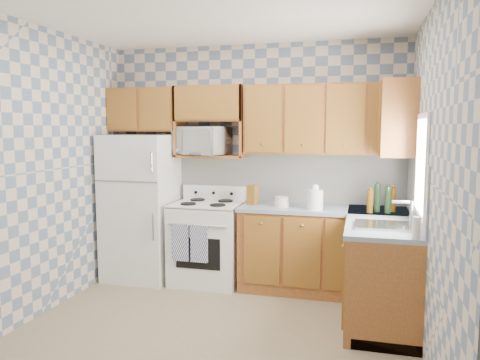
# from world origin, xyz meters

# --- Properties ---
(floor) EXTENTS (3.40, 3.40, 0.00)m
(floor) POSITION_xyz_m (0.00, 0.00, 0.00)
(floor) COLOR #7A694E
(floor) RESTS_ON ground
(back_wall) EXTENTS (3.40, 0.02, 2.70)m
(back_wall) POSITION_xyz_m (0.00, 1.60, 1.35)
(back_wall) COLOR slate
(back_wall) RESTS_ON ground
(right_wall) EXTENTS (0.02, 3.20, 2.70)m
(right_wall) POSITION_xyz_m (1.70, 0.00, 1.35)
(right_wall) COLOR slate
(right_wall) RESTS_ON ground
(backsplash_back) EXTENTS (2.60, 0.02, 0.56)m
(backsplash_back) POSITION_xyz_m (0.40, 1.59, 1.20)
(backsplash_back) COLOR white
(backsplash_back) RESTS_ON back_wall
(backsplash_right) EXTENTS (0.02, 1.60, 0.56)m
(backsplash_right) POSITION_xyz_m (1.69, 0.80, 1.20)
(backsplash_right) COLOR white
(backsplash_right) RESTS_ON right_wall
(refrigerator) EXTENTS (0.75, 0.70, 1.68)m
(refrigerator) POSITION_xyz_m (-1.27, 1.25, 0.84)
(refrigerator) COLOR white
(refrigerator) RESTS_ON floor
(stove_body) EXTENTS (0.76, 0.65, 0.90)m
(stove_body) POSITION_xyz_m (-0.47, 1.28, 0.45)
(stove_body) COLOR white
(stove_body) RESTS_ON floor
(cooktop) EXTENTS (0.76, 0.65, 0.02)m
(cooktop) POSITION_xyz_m (-0.47, 1.28, 0.91)
(cooktop) COLOR silver
(cooktop) RESTS_ON stove_body
(backguard) EXTENTS (0.76, 0.08, 0.17)m
(backguard) POSITION_xyz_m (-0.47, 1.55, 1.00)
(backguard) COLOR white
(backguard) RESTS_ON cooktop
(dish_towel_left) EXTENTS (0.19, 0.02, 0.40)m
(dish_towel_left) POSITION_xyz_m (-0.66, 0.93, 0.53)
(dish_towel_left) COLOR navy
(dish_towel_left) RESTS_ON stove_body
(dish_towel_right) EXTENTS (0.19, 0.02, 0.40)m
(dish_towel_right) POSITION_xyz_m (-0.45, 0.93, 0.53)
(dish_towel_right) COLOR navy
(dish_towel_right) RESTS_ON stove_body
(base_cabinets_back) EXTENTS (1.75, 0.60, 0.88)m
(base_cabinets_back) POSITION_xyz_m (0.82, 1.30, 0.44)
(base_cabinets_back) COLOR brown
(base_cabinets_back) RESTS_ON floor
(base_cabinets_right) EXTENTS (0.60, 1.60, 0.88)m
(base_cabinets_right) POSITION_xyz_m (1.40, 0.80, 0.44)
(base_cabinets_right) COLOR brown
(base_cabinets_right) RESTS_ON floor
(countertop_back) EXTENTS (1.77, 0.63, 0.04)m
(countertop_back) POSITION_xyz_m (0.82, 1.30, 0.90)
(countertop_back) COLOR slate
(countertop_back) RESTS_ON base_cabinets_back
(countertop_right) EXTENTS (0.63, 1.60, 0.04)m
(countertop_right) POSITION_xyz_m (1.40, 0.80, 0.90)
(countertop_right) COLOR slate
(countertop_right) RESTS_ON base_cabinets_right
(upper_cabinets_back) EXTENTS (1.75, 0.33, 0.74)m
(upper_cabinets_back) POSITION_xyz_m (0.82, 1.44, 1.85)
(upper_cabinets_back) COLOR brown
(upper_cabinets_back) RESTS_ON back_wall
(upper_cabinets_fridge) EXTENTS (0.82, 0.33, 0.50)m
(upper_cabinets_fridge) POSITION_xyz_m (-1.29, 1.44, 1.97)
(upper_cabinets_fridge) COLOR brown
(upper_cabinets_fridge) RESTS_ON back_wall
(upper_cabinets_right) EXTENTS (0.33, 0.70, 0.74)m
(upper_cabinets_right) POSITION_xyz_m (1.53, 1.25, 1.85)
(upper_cabinets_right) COLOR brown
(upper_cabinets_right) RESTS_ON right_wall
(microwave_shelf) EXTENTS (0.80, 0.33, 0.03)m
(microwave_shelf) POSITION_xyz_m (-0.47, 1.44, 1.44)
(microwave_shelf) COLOR brown
(microwave_shelf) RESTS_ON back_wall
(microwave) EXTENTS (0.66, 0.52, 0.32)m
(microwave) POSITION_xyz_m (-0.58, 1.41, 1.61)
(microwave) COLOR white
(microwave) RESTS_ON microwave_shelf
(sink) EXTENTS (0.48, 0.40, 0.03)m
(sink) POSITION_xyz_m (1.40, 0.45, 0.93)
(sink) COLOR #B7B7BC
(sink) RESTS_ON countertop_right
(window) EXTENTS (0.02, 0.66, 0.86)m
(window) POSITION_xyz_m (1.69, 0.45, 1.45)
(window) COLOR white
(window) RESTS_ON right_wall
(bottle_0) EXTENTS (0.06, 0.06, 0.28)m
(bottle_0) POSITION_xyz_m (1.36, 1.18, 1.06)
(bottle_0) COLOR black
(bottle_0) RESTS_ON countertop_back
(bottle_1) EXTENTS (0.06, 0.06, 0.26)m
(bottle_1) POSITION_xyz_m (1.46, 1.12, 1.05)
(bottle_1) COLOR black
(bottle_1) RESTS_ON countertop_back
(bottle_2) EXTENTS (0.06, 0.06, 0.25)m
(bottle_2) POSITION_xyz_m (1.51, 1.22, 1.04)
(bottle_2) COLOR #4D2E07
(bottle_2) RESTS_ON countertop_back
(bottle_3) EXTENTS (0.06, 0.06, 0.23)m
(bottle_3) POSITION_xyz_m (1.29, 1.10, 1.03)
(bottle_3) COLOR #4D2E07
(bottle_3) RESTS_ON countertop_back
(knife_block) EXTENTS (0.12, 0.12, 0.22)m
(knife_block) POSITION_xyz_m (0.05, 1.29, 1.03)
(knife_block) COLOR brown
(knife_block) RESTS_ON countertop_back
(electric_kettle) EXTENTS (0.16, 0.16, 0.21)m
(electric_kettle) POSITION_xyz_m (0.75, 1.14, 1.02)
(electric_kettle) COLOR white
(electric_kettle) RESTS_ON countertop_back
(food_containers) EXTENTS (0.16, 0.16, 0.11)m
(food_containers) POSITION_xyz_m (0.38, 1.23, 0.97)
(food_containers) COLOR beige
(food_containers) RESTS_ON countertop_back
(soap_bottle) EXTENTS (0.06, 0.06, 0.17)m
(soap_bottle) POSITION_xyz_m (1.62, 0.05, 1.01)
(soap_bottle) COLOR beige
(soap_bottle) RESTS_ON countertop_right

